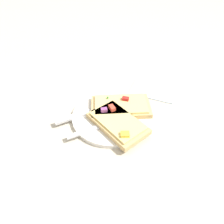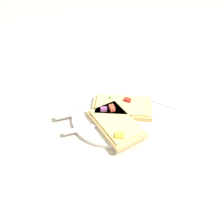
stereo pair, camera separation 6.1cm
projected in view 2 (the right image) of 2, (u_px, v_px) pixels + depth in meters
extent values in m
plane|color=#BCB29E|center=(112.00, 118.00, 0.63)|extent=(4.00, 4.00, 0.00)
cylinder|color=silver|center=(112.00, 116.00, 0.62)|extent=(0.23, 0.23, 0.01)
cube|color=silver|center=(89.00, 127.00, 0.58)|extent=(0.10, 0.11, 0.01)
cube|color=silver|center=(123.00, 119.00, 0.60)|extent=(0.06, 0.06, 0.01)
cube|color=silver|center=(138.00, 119.00, 0.60)|extent=(0.02, 0.02, 0.00)
cube|color=silver|center=(137.00, 117.00, 0.61)|extent=(0.02, 0.02, 0.00)
cube|color=silver|center=(136.00, 115.00, 0.61)|extent=(0.02, 0.02, 0.00)
cube|color=silver|center=(135.00, 114.00, 0.62)|extent=(0.02, 0.02, 0.00)
cube|color=silver|center=(71.00, 114.00, 0.62)|extent=(0.07, 0.08, 0.01)
cube|color=silver|center=(109.00, 105.00, 0.65)|extent=(0.11, 0.12, 0.00)
cube|color=tan|center=(122.00, 107.00, 0.63)|extent=(0.19, 0.16, 0.01)
cube|color=#E5CC7A|center=(122.00, 105.00, 0.63)|extent=(0.17, 0.14, 0.01)
cube|color=red|center=(127.00, 100.00, 0.63)|extent=(0.02, 0.01, 0.01)
cube|color=#D14733|center=(110.00, 108.00, 0.60)|extent=(0.02, 0.02, 0.01)
sphere|color=#388433|center=(105.00, 108.00, 0.60)|extent=(0.01, 0.01, 0.01)
sphere|color=#388433|center=(110.00, 97.00, 0.64)|extent=(0.01, 0.01, 0.01)
cube|color=tan|center=(116.00, 124.00, 0.58)|extent=(0.19, 0.16, 0.01)
cube|color=#E5CC7A|center=(116.00, 121.00, 0.58)|extent=(0.16, 0.14, 0.01)
cube|color=yellow|center=(120.00, 135.00, 0.53)|extent=(0.03, 0.02, 0.01)
cube|color=#934C8E|center=(104.00, 109.00, 0.60)|extent=(0.02, 0.02, 0.01)
sphere|color=tan|center=(119.00, 116.00, 0.61)|extent=(0.01, 0.01, 0.01)
sphere|color=tan|center=(115.00, 109.00, 0.63)|extent=(0.01, 0.01, 0.01)
sphere|color=tan|center=(107.00, 136.00, 0.55)|extent=(0.01, 0.01, 0.01)
sphere|color=tan|center=(141.00, 119.00, 0.60)|extent=(0.01, 0.01, 0.01)
cube|color=silver|center=(159.00, 94.00, 0.70)|extent=(0.14, 0.09, 0.01)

